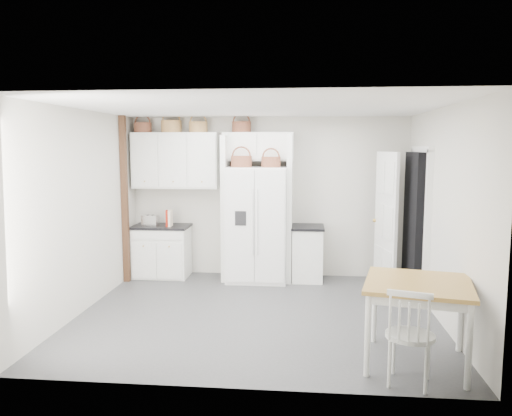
# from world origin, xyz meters

# --- Properties ---
(floor) EXTENTS (4.50, 4.50, 0.00)m
(floor) POSITION_xyz_m (0.00, 0.00, 0.00)
(floor) COLOR #3C3C3D
(floor) RESTS_ON ground
(ceiling) EXTENTS (4.50, 4.50, 0.00)m
(ceiling) POSITION_xyz_m (0.00, 0.00, 2.60)
(ceiling) COLOR white
(ceiling) RESTS_ON wall_back
(wall_back) EXTENTS (4.50, 0.00, 4.50)m
(wall_back) POSITION_xyz_m (0.00, 2.00, 1.30)
(wall_back) COLOR beige
(wall_back) RESTS_ON floor
(wall_left) EXTENTS (0.00, 4.00, 4.00)m
(wall_left) POSITION_xyz_m (-2.25, 0.00, 1.30)
(wall_left) COLOR beige
(wall_left) RESTS_ON floor
(wall_right) EXTENTS (0.00, 4.00, 4.00)m
(wall_right) POSITION_xyz_m (2.25, 0.00, 1.30)
(wall_right) COLOR beige
(wall_right) RESTS_ON floor
(refrigerator) EXTENTS (0.94, 0.75, 1.81)m
(refrigerator) POSITION_xyz_m (-0.15, 1.64, 0.91)
(refrigerator) COLOR white
(refrigerator) RESTS_ON floor
(base_cab_left) EXTENTS (0.88, 0.55, 0.81)m
(base_cab_left) POSITION_xyz_m (-1.73, 1.70, 0.41)
(base_cab_left) COLOR white
(base_cab_left) RESTS_ON floor
(base_cab_right) EXTENTS (0.48, 0.57, 0.84)m
(base_cab_right) POSITION_xyz_m (0.65, 1.70, 0.42)
(base_cab_right) COLOR white
(base_cab_right) RESTS_ON floor
(dining_table) EXTENTS (1.17, 1.17, 0.82)m
(dining_table) POSITION_xyz_m (1.70, -1.30, 0.41)
(dining_table) COLOR olive
(dining_table) RESTS_ON floor
(windsor_chair) EXTENTS (0.54, 0.51, 0.90)m
(windsor_chair) POSITION_xyz_m (1.54, -1.75, 0.45)
(windsor_chair) COLOR white
(windsor_chair) RESTS_ON floor
(counter_left) EXTENTS (0.91, 0.59, 0.04)m
(counter_left) POSITION_xyz_m (-1.73, 1.70, 0.83)
(counter_left) COLOR black
(counter_left) RESTS_ON base_cab_left
(counter_right) EXTENTS (0.51, 0.61, 0.04)m
(counter_right) POSITION_xyz_m (0.65, 1.70, 0.86)
(counter_right) COLOR black
(counter_right) RESTS_ON base_cab_right
(toaster) EXTENTS (0.27, 0.17, 0.18)m
(toaster) POSITION_xyz_m (-1.89, 1.63, 0.94)
(toaster) COLOR silver
(toaster) RESTS_ON counter_left
(cookbook_red) EXTENTS (0.08, 0.18, 0.26)m
(cookbook_red) POSITION_xyz_m (-1.61, 1.62, 0.98)
(cookbook_red) COLOR maroon
(cookbook_red) RESTS_ON counter_left
(cookbook_cream) EXTENTS (0.04, 0.18, 0.26)m
(cookbook_cream) POSITION_xyz_m (-1.55, 1.62, 0.98)
(cookbook_cream) COLOR beige
(cookbook_cream) RESTS_ON counter_left
(basket_upper_a) EXTENTS (0.29, 0.29, 0.16)m
(basket_upper_a) POSITION_xyz_m (-2.04, 1.83, 2.43)
(basket_upper_a) COLOR brown
(basket_upper_a) RESTS_ON upper_cabinet
(basket_upper_b) EXTENTS (0.33, 0.33, 0.19)m
(basket_upper_b) POSITION_xyz_m (-1.56, 1.83, 2.45)
(basket_upper_b) COLOR olive
(basket_upper_b) RESTS_ON upper_cabinet
(basket_upper_c) EXTENTS (0.30, 0.30, 0.17)m
(basket_upper_c) POSITION_xyz_m (-1.12, 1.83, 2.44)
(basket_upper_c) COLOR olive
(basket_upper_c) RESTS_ON upper_cabinet
(basket_bridge_a) EXTENTS (0.30, 0.30, 0.17)m
(basket_bridge_a) POSITION_xyz_m (-0.42, 1.83, 2.44)
(basket_bridge_a) COLOR brown
(basket_bridge_a) RESTS_ON bridge_cabinet
(basket_fridge_a) EXTENTS (0.32, 0.32, 0.17)m
(basket_fridge_a) POSITION_xyz_m (-0.39, 1.54, 1.90)
(basket_fridge_a) COLOR brown
(basket_fridge_a) RESTS_ON refrigerator
(basket_fridge_b) EXTENTS (0.29, 0.29, 0.16)m
(basket_fridge_b) POSITION_xyz_m (0.07, 1.54, 1.89)
(basket_fridge_b) COLOR brown
(basket_fridge_b) RESTS_ON refrigerator
(upper_cabinet) EXTENTS (1.40, 0.34, 0.90)m
(upper_cabinet) POSITION_xyz_m (-1.50, 1.83, 1.90)
(upper_cabinet) COLOR white
(upper_cabinet) RESTS_ON wall_back
(bridge_cabinet) EXTENTS (1.12, 0.34, 0.45)m
(bridge_cabinet) POSITION_xyz_m (-0.15, 1.83, 2.12)
(bridge_cabinet) COLOR white
(bridge_cabinet) RESTS_ON wall_back
(fridge_panel_left) EXTENTS (0.08, 0.60, 2.30)m
(fridge_panel_left) POSITION_xyz_m (-0.66, 1.70, 1.15)
(fridge_panel_left) COLOR white
(fridge_panel_left) RESTS_ON floor
(fridge_panel_right) EXTENTS (0.08, 0.60, 2.30)m
(fridge_panel_right) POSITION_xyz_m (0.36, 1.70, 1.15)
(fridge_panel_right) COLOR white
(fridge_panel_right) RESTS_ON floor
(trim_post) EXTENTS (0.09, 0.09, 2.60)m
(trim_post) POSITION_xyz_m (-2.20, 1.35, 1.30)
(trim_post) COLOR #3E2115
(trim_post) RESTS_ON floor
(doorway_void) EXTENTS (0.18, 0.85, 2.05)m
(doorway_void) POSITION_xyz_m (2.16, 1.00, 1.02)
(doorway_void) COLOR black
(doorway_void) RESTS_ON floor
(door_slab) EXTENTS (0.21, 0.79, 2.05)m
(door_slab) POSITION_xyz_m (1.80, 1.33, 1.02)
(door_slab) COLOR white
(door_slab) RESTS_ON floor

